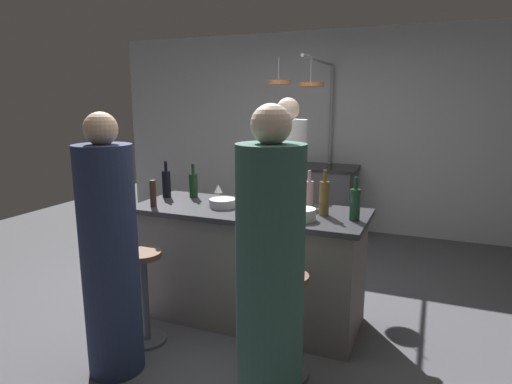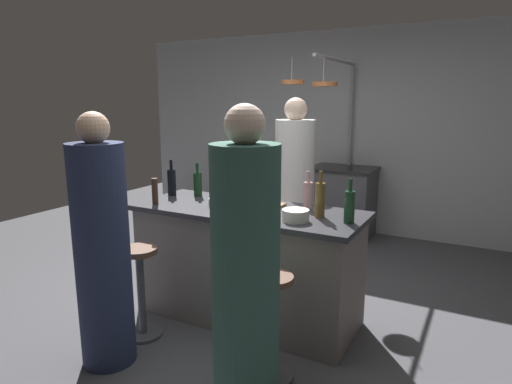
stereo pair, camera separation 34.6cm
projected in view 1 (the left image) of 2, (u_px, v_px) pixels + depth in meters
name	position (u px, v px, depth m)	size (l,w,h in m)	color
ground_plane	(249.00, 316.00, 3.53)	(9.00, 9.00, 0.00)	#4C4C51
back_wall	(333.00, 132.00, 5.84)	(6.40, 0.16, 2.60)	#B2B7BC
kitchen_island	(249.00, 264.00, 3.44)	(1.80, 0.72, 0.90)	slate
stove_range	(324.00, 200.00, 5.66)	(0.80, 0.64, 0.89)	#47474C
chef	(287.00, 197.00, 4.17)	(0.37, 0.37, 1.74)	white
bar_stool_left	(145.00, 293.00, 3.09)	(0.28, 0.28, 0.68)	#4C4C51
guest_left	(110.00, 257.00, 2.70)	(0.35, 0.35, 1.65)	#262D4C
bar_stool_right	(287.00, 321.00, 2.70)	(0.28, 0.28, 0.68)	#4C4C51
guest_right	(270.00, 281.00, 2.28)	(0.36, 0.36, 1.70)	#33594C
overhead_pot_rack	(313.00, 107.00, 5.05)	(0.60, 1.38, 2.17)	gray
cutting_board	(263.00, 205.00, 3.43)	(0.32, 0.22, 0.02)	#997047
pepper_mill	(153.00, 194.00, 3.38)	(0.05, 0.05, 0.21)	#382319
wine_bottle_dark	(166.00, 183.00, 3.71)	(0.07, 0.07, 0.31)	black
wine_bottle_red	(193.00, 185.00, 3.72)	(0.07, 0.07, 0.29)	#143319
wine_bottle_amber	(324.00, 198.00, 3.12)	(0.07, 0.07, 0.33)	brown
wine_bottle_green	(355.00, 204.00, 2.99)	(0.07, 0.07, 0.30)	#193D23
wine_bottle_rose	(309.00, 193.00, 3.36)	(0.07, 0.07, 0.29)	#B78C8E
wine_glass_near_left_guest	(218.00, 190.00, 3.52)	(0.07, 0.07, 0.15)	silver
wine_glass_near_right_guest	(263.00, 205.00, 3.01)	(0.07, 0.07, 0.15)	silver
mixing_bowl_steel	(223.00, 203.00, 3.38)	(0.21, 0.21, 0.06)	#B7B7BC
mixing_bowl_ceramic	(302.00, 214.00, 3.02)	(0.19, 0.19, 0.08)	silver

